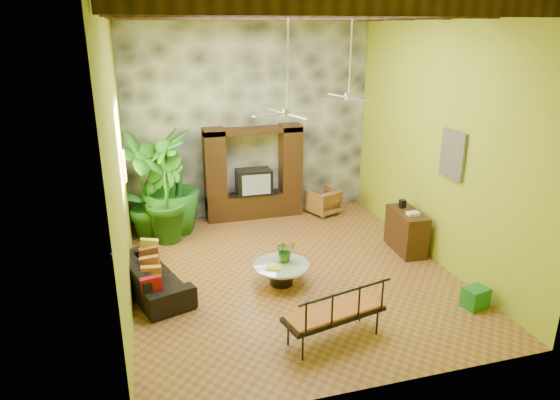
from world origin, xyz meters
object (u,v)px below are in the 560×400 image
object	(u,v)px
entertainment_center	(254,180)
tall_plant_b	(164,197)
ceiling_fan_back	(349,86)
tall_plant_a	(143,187)
tall_plant_c	(170,182)
iron_bench	(336,312)
wicker_armchair	(324,201)
coffee_table	(281,271)
side_console	(406,231)
ceiling_fan_front	(288,100)
sofa	(151,275)
green_bin	(475,298)

from	to	relation	value
entertainment_center	tall_plant_b	bearing A→B (deg)	-159.30
ceiling_fan_back	tall_plant_a	distance (m)	4.94
tall_plant_c	iron_bench	size ratio (longest dim) A/B	1.45
tall_plant_a	iron_bench	xyz separation A→B (m)	(2.61, -4.89, -0.69)
tall_plant_b	wicker_armchair	bearing A→B (deg)	7.79
ceiling_fan_back	coffee_table	bearing A→B (deg)	-139.68
tall_plant_b	entertainment_center	bearing A→B (deg)	20.70
coffee_table	side_console	bearing A→B (deg)	13.04
ceiling_fan_front	tall_plant_a	xyz separation A→B (m)	(-2.45, 2.87, -2.18)
entertainment_center	coffee_table	bearing A→B (deg)	-95.07
ceiling_fan_front	sofa	bearing A→B (deg)	171.05
entertainment_center	iron_bench	bearing A→B (deg)	-90.43
tall_plant_b	green_bin	size ratio (longest dim) A/B	4.92
green_bin	tall_plant_a	bearing A→B (deg)	139.06
ceiling_fan_back	tall_plant_b	distance (m)	4.65
tall_plant_a	iron_bench	distance (m)	5.58
coffee_table	sofa	bearing A→B (deg)	169.99
sofa	tall_plant_b	bearing A→B (deg)	-28.52
side_console	green_bin	xyz separation A→B (m)	(0.00, -2.39, -0.27)
tall_plant_b	tall_plant_c	bearing A→B (deg)	67.51
ceiling_fan_front	ceiling_fan_back	size ratio (longest dim) A/B	1.00
tall_plant_b	tall_plant_c	distance (m)	0.48
tall_plant_a	sofa	bearing A→B (deg)	-90.00
entertainment_center	tall_plant_a	bearing A→B (deg)	-165.92
side_console	green_bin	bearing A→B (deg)	-86.76
entertainment_center	coffee_table	size ratio (longest dim) A/B	2.29
ceiling_fan_back	iron_bench	xyz separation A→B (m)	(-1.64, -3.62, -2.87)
ceiling_fan_front	side_console	xyz separation A→B (m)	(2.85, 0.66, -2.96)
tall_plant_c	ceiling_fan_back	bearing A→B (deg)	-22.20
tall_plant_a	entertainment_center	bearing A→B (deg)	14.08
green_bin	ceiling_fan_back	bearing A→B (deg)	107.53
ceiling_fan_back	tall_plant_a	xyz separation A→B (m)	(-4.25, 1.27, -2.18)
tall_plant_b	iron_bench	bearing A→B (deg)	-65.10
tall_plant_b	iron_bench	size ratio (longest dim) A/B	1.20
ceiling_fan_back	side_console	distance (m)	3.28
side_console	sofa	bearing A→B (deg)	-173.80
entertainment_center	sofa	size ratio (longest dim) A/B	1.12
ceiling_fan_back	tall_plant_b	xyz separation A→B (m)	(-3.83, 1.09, -2.40)
entertainment_center	ceiling_fan_front	xyz separation A→B (m)	(-0.20, -3.54, 2.44)
ceiling_fan_back	iron_bench	bearing A→B (deg)	-114.41
coffee_table	side_console	distance (m)	3.05
ceiling_fan_front	sofa	size ratio (longest dim) A/B	0.87
tall_plant_a	ceiling_fan_front	bearing A→B (deg)	-49.53
sofa	tall_plant_a	xyz separation A→B (m)	(0.00, 2.49, 0.91)
entertainment_center	green_bin	bearing A→B (deg)	-63.27
sofa	entertainment_center	bearing A→B (deg)	-58.24
wicker_armchair	tall_plant_a	xyz separation A→B (m)	(-4.40, -0.37, 0.89)
wicker_armchair	tall_plant_a	world-z (taller)	tall_plant_a
tall_plant_b	side_console	bearing A→B (deg)	-22.63
iron_bench	side_console	bearing A→B (deg)	32.08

